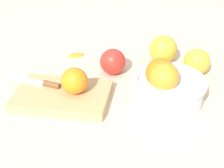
{
  "coord_description": "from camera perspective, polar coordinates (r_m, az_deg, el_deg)",
  "views": [
    {
      "loc": [
        0.0,
        0.71,
        0.44
      ],
      "look_at": [
        0.01,
        0.06,
        0.04
      ],
      "focal_mm": 49.84,
      "sensor_mm": 36.0,
      "label": 1
    }
  ],
  "objects": [
    {
      "name": "apple_front_left",
      "position": [
        0.94,
        9.64,
        6.28
      ],
      "size": [
        0.08,
        0.08,
        0.08
      ],
      "primitive_type": "sphere",
      "color": "gold",
      "rests_on": "ground_plane"
    },
    {
      "name": "apple_front_left_2",
      "position": [
        0.9,
        15.58,
        3.93
      ],
      "size": [
        0.07,
        0.07,
        0.07
      ],
      "primitive_type": "sphere",
      "color": "gold",
      "rests_on": "ground_plane"
    },
    {
      "name": "ground_plane",
      "position": [
        0.83,
        0.44,
        -0.14
      ],
      "size": [
        2.4,
        2.4,
        0.0
      ],
      "primitive_type": "plane",
      "color": "beige"
    },
    {
      "name": "apple_front_center",
      "position": [
        0.87,
        0.16,
        4.1
      ],
      "size": [
        0.07,
        0.07,
        0.07
      ],
      "primitive_type": "sphere",
      "color": "red",
      "rests_on": "ground_plane"
    },
    {
      "name": "cutting_board",
      "position": [
        0.77,
        -8.73,
        -2.15
      ],
      "size": [
        0.25,
        0.18,
        0.02
      ],
      "primitive_type": "cube",
      "rotation": [
        0.0,
        0.0,
        -0.16
      ],
      "color": "tan",
      "rests_on": "ground_plane"
    },
    {
      "name": "orange_on_board",
      "position": [
        0.74,
        -6.56,
        0.59
      ],
      "size": [
        0.06,
        0.06,
        0.06
      ],
      "primitive_type": "sphere",
      "color": "orange",
      "rests_on": "cutting_board"
    },
    {
      "name": "knife",
      "position": [
        0.8,
        -12.68,
        0.24
      ],
      "size": [
        0.15,
        0.07,
        0.01
      ],
      "color": "silver",
      "rests_on": "cutting_board"
    },
    {
      "name": "citrus_peel",
      "position": [
        0.99,
        -6.31,
        5.43
      ],
      "size": [
        0.06,
        0.05,
        0.01
      ],
      "primitive_type": "ellipsoid",
      "rotation": [
        0.0,
        0.0,
        3.56
      ],
      "color": "orange",
      "rests_on": "ground_plane"
    },
    {
      "name": "bowl",
      "position": [
        0.75,
        10.3,
        -0.27
      ],
      "size": [
        0.18,
        0.18,
        0.11
      ],
      "color": "silver",
      "rests_on": "ground_plane"
    }
  ]
}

